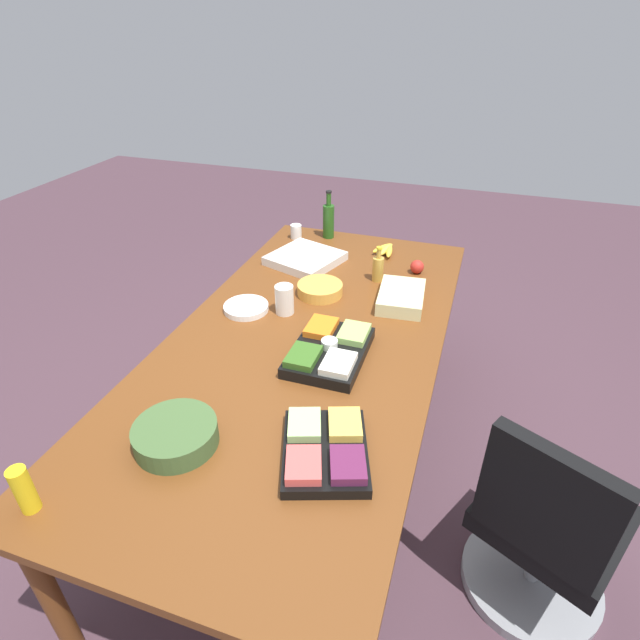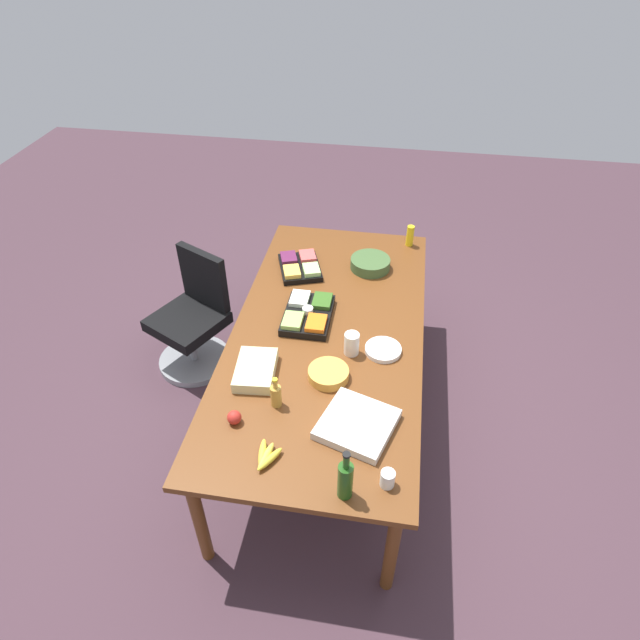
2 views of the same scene
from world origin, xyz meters
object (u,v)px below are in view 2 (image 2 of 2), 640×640
Objects in this scene: dressing_bottle at (276,395)px; chip_bowl at (328,374)px; paper_plate_stack at (383,350)px; apple_red at (234,417)px; fruit_platter at (300,266)px; salad_bowl at (370,264)px; office_chair at (194,325)px; wine_bottle at (345,479)px; paper_cup at (388,479)px; mustard_bottle at (410,236)px; conference_table at (328,338)px; banana_bunch at (266,456)px; mayo_jar at (352,344)px; veggie_tray at (308,314)px; pizza_box at (357,424)px; sheet_cake at (256,370)px.

dressing_bottle reaches higher than chip_bowl.
paper_plate_stack is 2.89× the size of apple_red.
fruit_platter is 0.51m from salad_bowl.
office_chair is at bearing 30.88° from apple_red.
wine_bottle is 3.39× the size of paper_cup.
mustard_bottle is at bearing -5.04° from paper_plate_stack.
paper_plate_stack is (-0.78, -0.66, -0.02)m from fruit_platter.
dressing_bottle is at bearing 164.50° from conference_table.
banana_bunch is at bearing 163.69° from mustard_bottle.
paper_plate_stack is 1.26m from mustard_bottle.
salad_bowl is 1.23× the size of chip_bowl.
paper_cup is at bearing -156.23° from fruit_platter.
mayo_jar reaches higher than paper_plate_stack.
salad_bowl is (0.35, -1.29, 0.46)m from office_chair.
wine_bottle is at bearing -165.63° from chip_bowl.
dressing_bottle reaches higher than paper_plate_stack.
veggie_tray reaches higher than salad_bowl.
wine_bottle is at bearing -138.20° from dressing_bottle.
conference_table is at bearing 37.91° from pizza_box.
wine_bottle is 2.10× the size of mayo_jar.
mustard_bottle is (1.77, -0.65, 0.01)m from dressing_bottle.
fruit_platter reaches higher than conference_table.
conference_table is 6.95× the size of pizza_box.
pizza_box is (-1.49, -0.07, -0.01)m from salad_bowl.
mustard_bottle reaches higher than banana_bunch.
conference_table is at bearing -37.81° from sheet_cake.
conference_table is at bearing 12.52° from wine_bottle.
paper_cup reaches higher than chip_bowl.
wine_bottle is 2.27m from mustard_bottle.
conference_table is 8.21× the size of wine_bottle.
mustard_bottle is at bearing -22.88° from conference_table.
fruit_platter is at bearing -2.73° from apple_red.
dressing_bottle is at bearing -140.46° from sheet_cake.
mustard_bottle is at bearing -16.31° from banana_bunch.
banana_bunch is at bearing 179.69° from veggie_tray.
mayo_jar is 0.93m from salad_bowl.
mustard_bottle reaches higher than pizza_box.
chip_bowl is at bearing -45.06° from dressing_bottle.
wine_bottle is 1.39× the size of paper_plate_stack.
paper_cup is 0.21× the size of fruit_platter.
paper_plate_stack is (0.52, -0.54, -0.06)m from dressing_bottle.
banana_bunch is 0.90× the size of paper_plate_stack.
office_chair is at bearing 107.34° from fruit_platter.
dressing_bottle is (0.40, 0.63, 0.03)m from paper_cup.
apple_red is (-1.45, 0.07, 0.01)m from fruit_platter.
paper_cup is 0.31× the size of salad_bowl.
paper_cup is at bearing -152.98° from veggie_tray.
banana_bunch is at bearing 140.92° from pizza_box.
wine_bottle reaches higher than office_chair.
pizza_box is at bearing 29.24° from paper_cup.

